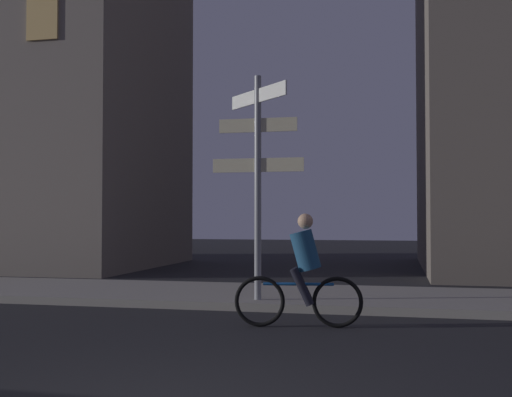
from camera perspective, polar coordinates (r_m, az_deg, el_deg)
name	(u,v)px	position (r m, az deg, el deg)	size (l,w,h in m)	color
sidewalk_kerb	(302,297)	(11.92, 4.20, -8.90)	(40.00, 3.19, 0.14)	gray
signpost	(258,165)	(10.90, 0.16, 3.09)	(1.62, 1.24, 3.89)	gray
cyclist	(302,274)	(8.97, 4.20, -6.89)	(1.81, 0.38, 1.61)	black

